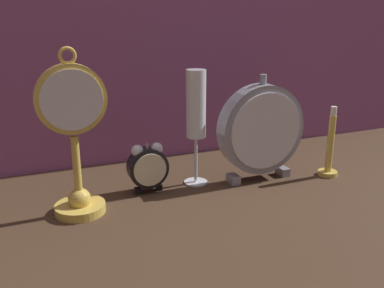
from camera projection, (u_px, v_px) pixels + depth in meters
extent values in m
plane|color=#422D1E|center=(209.00, 210.00, 0.79)|extent=(4.00, 4.00, 0.00)
cylinder|color=gold|center=(80.00, 208.00, 0.78)|extent=(0.09, 0.09, 0.02)
sphere|color=gold|center=(79.00, 199.00, 0.77)|extent=(0.04, 0.04, 0.04)
cylinder|color=gold|center=(77.00, 171.00, 0.76)|extent=(0.01, 0.01, 0.13)
cylinder|color=gold|center=(71.00, 99.00, 0.72)|extent=(0.12, 0.02, 0.12)
cylinder|color=silver|center=(72.00, 100.00, 0.71)|extent=(0.10, 0.00, 0.10)
torus|color=gold|center=(67.00, 56.00, 0.70)|extent=(0.03, 0.01, 0.03)
cube|color=black|center=(138.00, 190.00, 0.86)|extent=(0.01, 0.01, 0.01)
cube|color=black|center=(159.00, 187.00, 0.87)|extent=(0.01, 0.01, 0.01)
cylinder|color=black|center=(148.00, 167.00, 0.85)|extent=(0.08, 0.03, 0.08)
cylinder|color=beige|center=(150.00, 170.00, 0.84)|extent=(0.07, 0.00, 0.07)
sphere|color=silver|center=(137.00, 151.00, 0.83)|extent=(0.02, 0.02, 0.02)
sphere|color=silver|center=(157.00, 149.00, 0.85)|extent=(0.02, 0.02, 0.02)
cylinder|color=silver|center=(147.00, 147.00, 0.84)|extent=(0.00, 0.00, 0.01)
cube|color=gray|center=(233.00, 179.00, 0.91)|extent=(0.02, 0.03, 0.02)
cube|color=gray|center=(282.00, 171.00, 0.95)|extent=(0.02, 0.03, 0.02)
cylinder|color=gray|center=(261.00, 129.00, 0.90)|extent=(0.19, 0.04, 0.19)
cylinder|color=silver|center=(266.00, 131.00, 0.88)|extent=(0.16, 0.00, 0.16)
cylinder|color=gray|center=(263.00, 79.00, 0.87)|extent=(0.01, 0.01, 0.02)
cylinder|color=silver|center=(196.00, 181.00, 0.91)|extent=(0.05, 0.05, 0.01)
cylinder|color=silver|center=(196.00, 159.00, 0.90)|extent=(0.01, 0.01, 0.10)
cylinder|color=white|center=(196.00, 104.00, 0.86)|extent=(0.04, 0.04, 0.14)
cylinder|color=#DBC675|center=(196.00, 116.00, 0.87)|extent=(0.04, 0.04, 0.09)
cylinder|color=gold|center=(327.00, 173.00, 0.95)|extent=(0.04, 0.04, 0.01)
cylinder|color=gold|center=(330.00, 144.00, 0.93)|extent=(0.01, 0.01, 0.13)
cylinder|color=silver|center=(334.00, 111.00, 0.91)|extent=(0.01, 0.01, 0.02)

